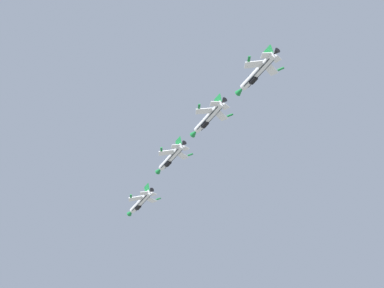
# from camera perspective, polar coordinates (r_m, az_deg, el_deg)

# --- Properties ---
(fighter_jet_lead) EXTENTS (10.04, 15.39, 4.37)m
(fighter_jet_lead) POSITION_cam_1_polar(r_m,az_deg,el_deg) (161.61, -5.67, -6.35)
(fighter_jet_lead) COLOR silver
(fighter_jet_left_wing) EXTENTS (10.09, 15.39, 4.38)m
(fighter_jet_left_wing) POSITION_cam_1_polar(r_m,az_deg,el_deg) (148.06, -2.34, -1.50)
(fighter_jet_left_wing) COLOR silver
(fighter_jet_right_wing) EXTENTS (10.16, 15.39, 4.39)m
(fighter_jet_right_wing) POSITION_cam_1_polar(r_m,az_deg,el_deg) (134.27, 1.80, 2.89)
(fighter_jet_right_wing) COLOR silver
(fighter_jet_left_outer) EXTENTS (10.09, 15.39, 4.38)m
(fighter_jet_left_outer) POSITION_cam_1_polar(r_m,az_deg,el_deg) (123.67, 7.14, 7.78)
(fighter_jet_left_outer) COLOR silver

